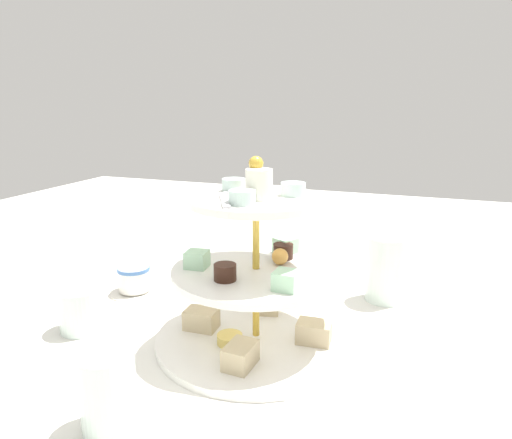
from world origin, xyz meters
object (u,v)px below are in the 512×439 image
Objects in this scene: water_glass_tall_right at (386,269)px; butter_knife_right at (241,265)px; water_glass_mid_back at (108,391)px; tiered_serving_stand at (256,287)px; teacup_with_saucer at (134,280)px; water_glass_short_left at (80,310)px.

water_glass_tall_right reaches higher than butter_knife_right.
tiered_serving_stand is at bearing 159.81° from water_glass_mid_back.
water_glass_tall_right is 0.45m from teacup_with_saucer.
tiered_serving_stand is 0.33m from butter_knife_right.
butter_knife_right is 0.52m from water_glass_mid_back.
water_glass_short_left is 0.75× the size of teacup_with_saucer.
water_glass_short_left is (0.06, -0.26, -0.05)m from tiered_serving_stand.
butter_knife_right is at bearing -173.91° from water_glass_mid_back.
water_glass_mid_back reaches higher than water_glass_short_left.
teacup_with_saucer is (-0.09, -0.27, -0.06)m from tiered_serving_stand.
water_glass_short_left is 0.25m from water_glass_mid_back.
tiered_serving_stand is 0.25m from water_glass_mid_back.
tiered_serving_stand reaches higher than water_glass_mid_back.
water_glass_short_left is 0.15m from teacup_with_saucer.
water_glass_tall_right is 1.73× the size of water_glass_short_left.
water_glass_tall_right is at bearing 122.63° from water_glass_short_left.
tiered_serving_stand is 2.52× the size of water_glass_tall_right.
tiered_serving_stand reaches higher than water_glass_tall_right.
teacup_with_saucer is (-0.15, -0.01, -0.01)m from water_glass_short_left.
butter_knife_right is (-0.07, -0.30, -0.06)m from water_glass_tall_right.
tiered_serving_stand is at bearing -37.24° from water_glass_tall_right.
butter_knife_right is (-0.35, 0.13, -0.03)m from water_glass_short_left.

